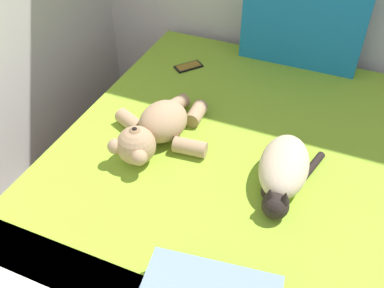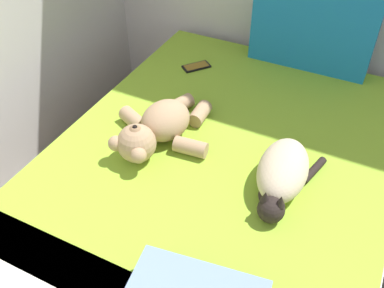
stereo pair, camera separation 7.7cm
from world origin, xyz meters
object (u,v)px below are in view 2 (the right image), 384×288
patterned_cushion (314,23)px  cat (282,174)px  teddy_bear (158,128)px  cell_phone (196,66)px  bed (220,196)px

patterned_cushion → cat: bearing=-80.9°
patterned_cushion → teddy_bear: (-0.41, -0.92, -0.17)m
patterned_cushion → cat: (0.15, -0.95, -0.17)m
patterned_cushion → cell_phone: bearing=-150.9°
cat → teddy_bear: size_ratio=0.80×
patterned_cushion → cell_phone: (-0.53, -0.29, -0.24)m
cat → cell_phone: bearing=136.1°
bed → patterned_cushion: patterned_cushion is taller
patterned_cushion → cell_phone: size_ratio=3.94×
bed → teddy_bear: teddy_bear is taller
bed → patterned_cushion: (0.12, 0.87, 0.51)m
teddy_bear → cell_phone: teddy_bear is taller
patterned_cushion → cat: 0.98m
teddy_bear → bed: bearing=9.8°
teddy_bear → cat: bearing=-2.8°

